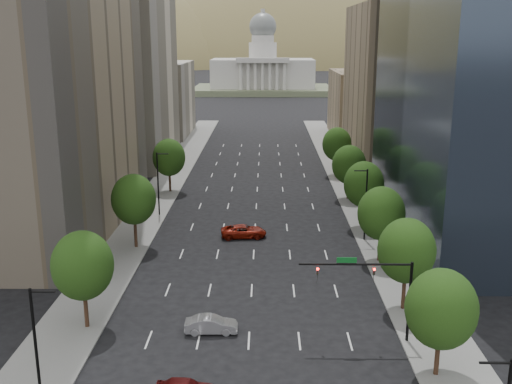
{
  "coord_description": "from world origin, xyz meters",
  "views": [
    {
      "loc": [
        1.3,
        -14.34,
        24.42
      ],
      "look_at": [
        0.3,
        47.88,
        8.0
      ],
      "focal_mm": 41.73,
      "sensor_mm": 36.0,
      "label": 1
    }
  ],
  "objects_px": {
    "capitol": "(263,73)",
    "car_silver": "(211,325)",
    "traffic_signal": "(380,283)",
    "car_red_far": "(244,231)"
  },
  "relations": [
    {
      "from": "capitol",
      "to": "car_silver",
      "type": "xyz_separation_m",
      "value": [
        -3.22,
        -218.37,
        -7.84
      ]
    },
    {
      "from": "capitol",
      "to": "car_silver",
      "type": "height_order",
      "value": "capitol"
    },
    {
      "from": "traffic_signal",
      "to": "car_red_far",
      "type": "distance_m",
      "value": 28.95
    },
    {
      "from": "traffic_signal",
      "to": "car_silver",
      "type": "bearing_deg",
      "value": 174.45
    },
    {
      "from": "traffic_signal",
      "to": "car_silver",
      "type": "xyz_separation_m",
      "value": [
        -13.75,
        1.34,
        -4.44
      ]
    },
    {
      "from": "traffic_signal",
      "to": "car_red_far",
      "type": "height_order",
      "value": "traffic_signal"
    },
    {
      "from": "traffic_signal",
      "to": "car_red_far",
      "type": "relative_size",
      "value": 1.62
    },
    {
      "from": "capitol",
      "to": "car_red_far",
      "type": "height_order",
      "value": "capitol"
    },
    {
      "from": "capitol",
      "to": "car_silver",
      "type": "distance_m",
      "value": 218.54
    },
    {
      "from": "capitol",
      "to": "car_red_far",
      "type": "distance_m",
      "value": 193.84
    }
  ]
}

